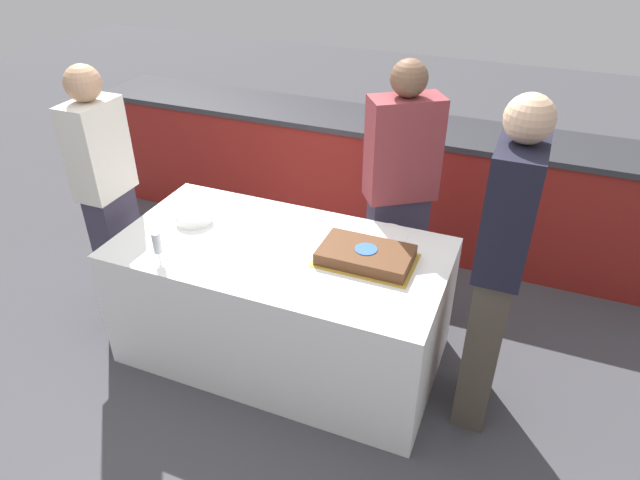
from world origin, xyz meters
The scene contains 10 objects.
ground_plane centered at (0.00, 0.00, 0.00)m, with size 14.00×14.00×0.00m, color #424247.
back_counter centered at (0.00, 1.53, 0.46)m, with size 4.40×0.58×0.92m.
dining_table centered at (0.00, 0.00, 0.37)m, with size 1.76×0.91×0.73m.
cake centered at (0.46, 0.05, 0.77)m, with size 0.50×0.32×0.07m.
plate_stack centered at (-0.57, 0.06, 0.76)m, with size 0.21×0.21×0.06m.
wine_glass centered at (-0.50, -0.36, 0.85)m, with size 0.06×0.06×0.18m.
side_plate_near_cake centered at (0.49, 0.34, 0.74)m, with size 0.22×0.22×0.00m.
person_cutting_cake centered at (0.46, 0.67, 0.83)m, with size 0.45×0.39×1.60m.
person_seated_left centered at (-1.10, 0.00, 0.83)m, with size 0.20×0.33×1.58m.
person_seated_right centered at (1.10, 0.00, 0.88)m, with size 0.20×0.40×1.70m.
Camera 1 is at (1.15, -2.25, 2.37)m, focal length 32.00 mm.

